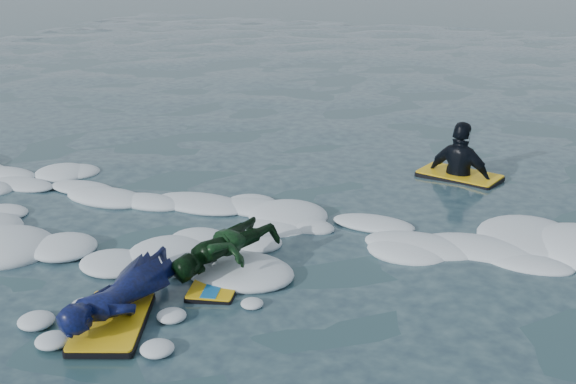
% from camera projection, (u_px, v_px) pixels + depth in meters
% --- Properties ---
extents(ground, '(120.00, 120.00, 0.00)m').
position_uv_depth(ground, '(253.00, 277.00, 7.22)').
color(ground, '#173038').
rests_on(ground, ground).
extents(foam_band, '(12.00, 3.10, 0.30)m').
position_uv_depth(foam_band, '(291.00, 239.00, 8.12)').
color(foam_band, white).
rests_on(foam_band, ground).
extents(prone_woman_unit, '(0.94, 1.66, 0.41)m').
position_uv_depth(prone_woman_unit, '(125.00, 294.00, 6.44)').
color(prone_woman_unit, black).
rests_on(prone_woman_unit, ground).
extents(prone_child_unit, '(0.98, 1.37, 0.49)m').
position_uv_depth(prone_child_unit, '(226.00, 255.00, 7.14)').
color(prone_child_unit, black).
rests_on(prone_child_unit, ground).
extents(waiting_rider_unit, '(1.23, 0.87, 1.67)m').
position_uv_depth(waiting_rider_unit, '(459.00, 180.00, 10.11)').
color(waiting_rider_unit, black).
rests_on(waiting_rider_unit, ground).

